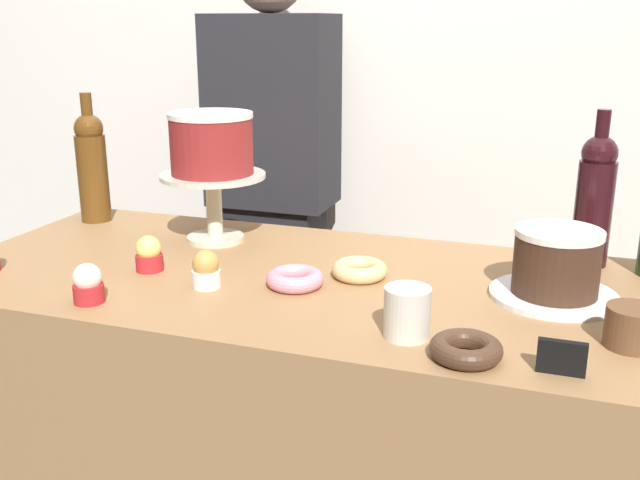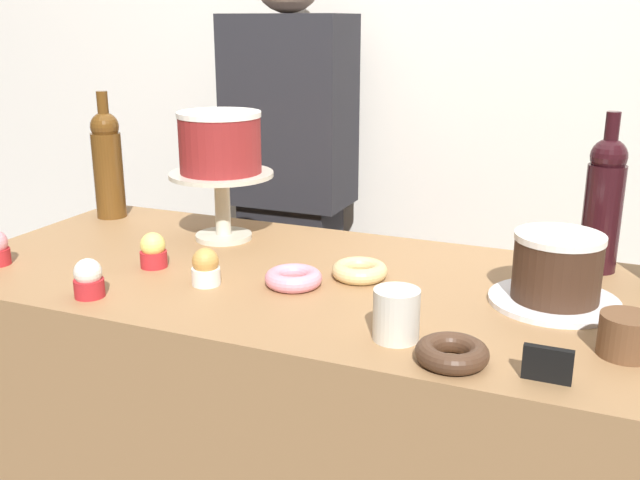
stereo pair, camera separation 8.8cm
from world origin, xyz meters
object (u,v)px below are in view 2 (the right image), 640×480
object	(u,v)px
white_layer_cake	(220,142)
cupcake_vanilla	(88,279)
chocolate_round_cake	(557,266)
cupcake_lemon	(153,251)
donut_glazed	(360,271)
cupcake_caramel	(206,268)
donut_chocolate	(452,353)
wine_bottle_amber	(108,162)
donut_pink	(293,278)
barista_figure	(291,206)
price_sign_chalkboard	(547,364)
wine_bottle_dark_red	(603,202)
coffee_cup_ceramic	(396,314)
cookie_stack	(626,335)
cake_stand_pedestal	(222,194)

from	to	relation	value
white_layer_cake	cupcake_vanilla	xyz separation A→B (m)	(-0.04, -0.42, -0.19)
chocolate_round_cake	cupcake_lemon	world-z (taller)	chocolate_round_cake
cupcake_vanilla	donut_glazed	distance (m)	0.52
chocolate_round_cake	cupcake_caramel	distance (m)	0.66
cupcake_vanilla	donut_chocolate	size ratio (longest dim) A/B	0.66
wine_bottle_amber	cupcake_caramel	distance (m)	0.62
cupcake_lemon	donut_pink	world-z (taller)	cupcake_lemon
white_layer_cake	barista_figure	world-z (taller)	barista_figure
cupcake_vanilla	donut_chocolate	bearing A→B (deg)	-0.65
cupcake_caramel	barista_figure	bearing A→B (deg)	103.58
cupcake_vanilla	price_sign_chalkboard	bearing A→B (deg)	-0.85
wine_bottle_dark_red	donut_glazed	bearing A→B (deg)	-151.22
donut_glazed	barista_figure	xyz separation A→B (m)	(-0.46, 0.65, -0.06)
wine_bottle_amber	donut_pink	world-z (taller)	wine_bottle_amber
cupcake_caramel	barista_figure	world-z (taller)	barista_figure
chocolate_round_cake	coffee_cup_ceramic	world-z (taller)	chocolate_round_cake
cupcake_lemon	cookie_stack	world-z (taller)	cupcake_lemon
cupcake_caramel	cookie_stack	xyz separation A→B (m)	(0.76, -0.02, -0.00)
cupcake_lemon	donut_glazed	distance (m)	0.43
white_layer_cake	wine_bottle_dark_red	world-z (taller)	wine_bottle_dark_red
wine_bottle_dark_red	cupcake_caramel	world-z (taller)	wine_bottle_dark_red
cupcake_caramel	donut_pink	bearing A→B (deg)	19.94
price_sign_chalkboard	donut_pink	bearing A→B (deg)	156.94
wine_bottle_dark_red	barista_figure	distance (m)	1.00
cake_stand_pedestal	cupcake_caramel	distance (m)	0.32
donut_chocolate	donut_glazed	world-z (taller)	same
cake_stand_pedestal	barista_figure	distance (m)	0.55
donut_pink	donut_glazed	distance (m)	0.14
cake_stand_pedestal	coffee_cup_ceramic	xyz separation A→B (m)	(0.54, -0.38, -0.07)
white_layer_cake	cookie_stack	xyz separation A→B (m)	(0.88, -0.30, -0.20)
white_layer_cake	chocolate_round_cake	distance (m)	0.79
donut_pink	donut_glazed	bearing A→B (deg)	41.23
chocolate_round_cake	donut_pink	distance (m)	0.49
wine_bottle_dark_red	price_sign_chalkboard	distance (m)	0.56
cupcake_vanilla	coffee_cup_ceramic	distance (m)	0.58
cupcake_caramel	wine_bottle_dark_red	bearing A→B (deg)	29.03
cupcake_vanilla	cookie_stack	distance (m)	0.93
wine_bottle_dark_red	barista_figure	size ratio (longest dim) A/B	0.20
wine_bottle_amber	cupcake_caramel	xyz separation A→B (m)	(0.50, -0.35, -0.11)
donut_glazed	price_sign_chalkboard	size ratio (longest dim) A/B	1.60
cookie_stack	barista_figure	bearing A→B (deg)	139.20
donut_pink	coffee_cup_ceramic	distance (m)	0.30
donut_glazed	cake_stand_pedestal	bearing A→B (deg)	161.01
wine_bottle_amber	cupcake_lemon	xyz separation A→B (m)	(0.34, -0.30, -0.11)
white_layer_cake	donut_glazed	xyz separation A→B (m)	(0.39, -0.13, -0.21)
cookie_stack	price_sign_chalkboard	world-z (taller)	cookie_stack
cookie_stack	donut_glazed	bearing A→B (deg)	161.19
wine_bottle_amber	donut_glazed	world-z (taller)	wine_bottle_amber
cake_stand_pedestal	cookie_stack	world-z (taller)	cake_stand_pedestal
cupcake_lemon	donut_pink	bearing A→B (deg)	1.74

